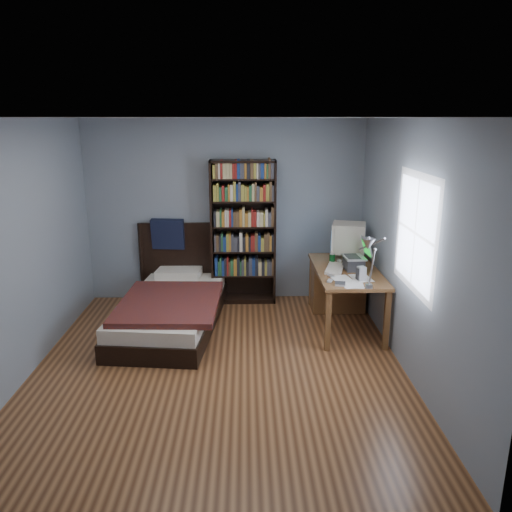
# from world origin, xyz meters

# --- Properties ---
(room) EXTENTS (4.20, 4.24, 2.50)m
(room) POSITION_xyz_m (0.03, -0.00, 1.25)
(room) COLOR #512D18
(room) RESTS_ON ground
(desk) EXTENTS (0.75, 1.49, 0.73)m
(desk) POSITION_xyz_m (1.50, 1.46, 0.41)
(desk) COLOR brown
(desk) RESTS_ON floor
(crt_monitor) EXTENTS (0.50, 0.46, 0.48)m
(crt_monitor) POSITION_xyz_m (1.59, 1.50, 1.00)
(crt_monitor) COLOR #C0B5A0
(crt_monitor) RESTS_ON desk
(laptop) EXTENTS (0.33, 0.33, 0.39)m
(laptop) POSITION_xyz_m (1.60, 1.03, 0.84)
(laptop) COLOR #2D2D30
(laptop) RESTS_ON desk
(desk_lamp) EXTENTS (0.26, 0.57, 0.67)m
(desk_lamp) POSITION_xyz_m (1.47, -0.06, 1.27)
(desk_lamp) COLOR #99999E
(desk_lamp) RESTS_ON desk
(keyboard) EXTENTS (0.32, 0.51, 0.05)m
(keyboard) POSITION_xyz_m (1.36, 1.02, 0.75)
(keyboard) COLOR beige
(keyboard) RESTS_ON desk
(speaker) EXTENTS (0.10, 0.10, 0.17)m
(speaker) POSITION_xyz_m (1.58, 0.59, 0.81)
(speaker) COLOR gray
(speaker) RESTS_ON desk
(soda_can) EXTENTS (0.07, 0.07, 0.13)m
(soda_can) POSITION_xyz_m (1.36, 1.27, 0.79)
(soda_can) COLOR #083B0E
(soda_can) RESTS_ON desk
(mouse) EXTENTS (0.06, 0.10, 0.03)m
(mouse) POSITION_xyz_m (1.47, 1.35, 0.75)
(mouse) COLOR silver
(mouse) RESTS_ON desk
(phone_silver) EXTENTS (0.07, 0.11, 0.02)m
(phone_silver) POSITION_xyz_m (1.26, 0.75, 0.74)
(phone_silver) COLOR silver
(phone_silver) RESTS_ON desk
(phone_grey) EXTENTS (0.08, 0.11, 0.02)m
(phone_grey) POSITION_xyz_m (1.22, 0.57, 0.74)
(phone_grey) COLOR gray
(phone_grey) RESTS_ON desk
(external_drive) EXTENTS (0.13, 0.13, 0.02)m
(external_drive) POSITION_xyz_m (1.31, 0.45, 0.74)
(external_drive) COLOR gray
(external_drive) RESTS_ON desk
(bookshelf) EXTENTS (0.88, 0.30, 1.96)m
(bookshelf) POSITION_xyz_m (0.25, 1.94, 0.99)
(bookshelf) COLOR black
(bookshelf) RESTS_ON floor
(bed) EXTENTS (1.29, 2.25, 1.16)m
(bed) POSITION_xyz_m (-0.64, 1.13, 0.25)
(bed) COLOR black
(bed) RESTS_ON floor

